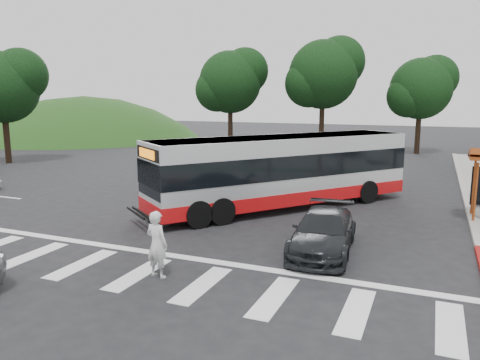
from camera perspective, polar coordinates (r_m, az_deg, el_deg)
The scene contains 11 objects.
ground at distance 17.76m, azimuth -2.98°, elevation -5.91°, with size 140.00×140.00×0.00m, color black.
curb_east at distance 23.92m, azimuth 26.00°, elevation -2.56°, with size 0.30×40.00×0.15m, color #9E9991.
hillside_nw at distance 60.30m, azimuth -18.31°, elevation 4.94°, with size 44.00×44.00×10.00m, color #1B4616.
crosswalk_ladder at distance 13.66m, azimuth -12.26°, elevation -11.11°, with size 18.00×2.60×0.01m, color silver.
tree_north_a at distance 42.53m, azimuth 10.23°, elevation 12.68°, with size 6.60×6.15×10.17m.
tree_north_b at distance 43.46m, azimuth 21.27°, elevation 10.44°, with size 5.72×5.33×8.43m.
tree_north_c at distance 43.10m, azimuth -1.07°, elevation 11.96°, with size 6.16×5.74×9.30m.
tree_west_a at distance 38.84m, azimuth -26.85°, elevation 10.17°, with size 5.72×5.33×8.43m.
transit_bus at distance 20.84m, azimuth 5.20°, elevation 0.95°, with size 2.67×12.32×3.18m, color silver, non-canonical shape.
pedestrian at distance 13.04m, azimuth -10.10°, elevation -7.73°, with size 0.68×0.45×1.87m, color silver.
dark_sedan at distance 15.22m, azimuth 10.13°, elevation -6.23°, with size 1.83×4.51×1.31m, color black.
Camera 1 is at (7.42, -15.37, 4.90)m, focal length 35.00 mm.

